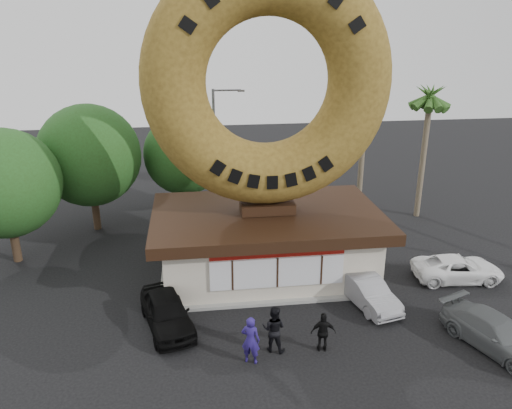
{
  "coord_description": "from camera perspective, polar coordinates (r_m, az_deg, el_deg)",
  "views": [
    {
      "loc": [
        -3.53,
        -16.5,
        11.99
      ],
      "look_at": [
        -0.82,
        4.0,
        4.42
      ],
      "focal_mm": 35.0,
      "sensor_mm": 36.0,
      "label": 1
    }
  ],
  "objects": [
    {
      "name": "car_black",
      "position": [
        21.45,
        -10.17,
        -11.96
      ],
      "size": [
        2.73,
        4.52,
        1.44
      ],
      "primitive_type": "imported",
      "rotation": [
        0.0,
        0.0,
        0.26
      ],
      "color": "black",
      "rests_on": "ground"
    },
    {
      "name": "tree_mid",
      "position": [
        32.49,
        -8.19,
        5.69
      ],
      "size": [
        5.2,
        5.2,
        6.63
      ],
      "color": "#473321",
      "rests_on": "ground"
    },
    {
      "name": "donut_shop",
      "position": [
        24.95,
        1.26,
        -4.1
      ],
      "size": [
        11.2,
        7.2,
        3.8
      ],
      "color": "beige",
      "rests_on": "ground"
    },
    {
      "name": "car_white",
      "position": [
        26.66,
        22.05,
        -6.78
      ],
      "size": [
        4.49,
        2.35,
        1.21
      ],
      "primitive_type": "imported",
      "rotation": [
        0.0,
        0.0,
        1.49
      ],
      "color": "white",
      "rests_on": "ground"
    },
    {
      "name": "palm_far",
      "position": [
        32.75,
        19.25,
        11.09
      ],
      "size": [
        2.6,
        2.6,
        8.75
      ],
      "color": "#726651",
      "rests_on": "ground"
    },
    {
      "name": "person_right",
      "position": [
        19.9,
        7.7,
        -14.26
      ],
      "size": [
        1.0,
        0.52,
        1.64
      ],
      "primitive_type": "imported",
      "rotation": [
        0.0,
        0.0,
        3.02
      ],
      "color": "black",
      "rests_on": "ground"
    },
    {
      "name": "ground",
      "position": [
        20.7,
        3.83,
        -15.35
      ],
      "size": [
        90.0,
        90.0,
        0.0
      ],
      "primitive_type": "plane",
      "color": "black",
      "rests_on": "ground"
    },
    {
      "name": "person_center",
      "position": [
        19.69,
        2.04,
        -14.02
      ],
      "size": [
        1.13,
        1.02,
        1.9
      ],
      "primitive_type": "imported",
      "rotation": [
        0.0,
        0.0,
        2.75
      ],
      "color": "black",
      "rests_on": "ground"
    },
    {
      "name": "car_grey",
      "position": [
        22.03,
        25.74,
        -13.12
      ],
      "size": [
        3.34,
        4.85,
        1.3
      ],
      "primitive_type": "imported",
      "rotation": [
        0.0,
        0.0,
        0.37
      ],
      "color": "slate",
      "rests_on": "ground"
    },
    {
      "name": "palm_near",
      "position": [
        32.63,
        12.6,
        13.34
      ],
      "size": [
        2.6,
        2.6,
        9.75
      ],
      "color": "#726651",
      "rests_on": "ground"
    },
    {
      "name": "car_silver",
      "position": [
        23.27,
        12.55,
        -9.62
      ],
      "size": [
        2.25,
        4.12,
        1.29
      ],
      "primitive_type": "imported",
      "rotation": [
        0.0,
        0.0,
        0.24
      ],
      "color": "gray",
      "rests_on": "ground"
    },
    {
      "name": "person_left",
      "position": [
        19.07,
        -0.62,
        -15.23
      ],
      "size": [
        0.82,
        0.69,
        1.93
      ],
      "primitive_type": "imported",
      "rotation": [
        0.0,
        0.0,
        2.77
      ],
      "color": "navy",
      "rests_on": "ground"
    },
    {
      "name": "giant_donut",
      "position": [
        22.91,
        1.4,
        13.77
      ],
      "size": [
        11.34,
        2.89,
        11.34
      ],
      "primitive_type": "torus",
      "rotation": [
        1.57,
        0.0,
        0.0
      ],
      "color": "olive",
      "rests_on": "donut_shop"
    },
    {
      "name": "tree_far",
      "position": [
        28.26,
        -26.81,
        2.16
      ],
      "size": [
        5.6,
        5.6,
        7.14
      ],
      "color": "#473321",
      "rests_on": "ground"
    },
    {
      "name": "street_lamp",
      "position": [
        33.4,
        -4.52,
        7.04
      ],
      "size": [
        2.11,
        0.2,
        8.0
      ],
      "color": "#59595E",
      "rests_on": "ground"
    },
    {
      "name": "tree_west",
      "position": [
        30.98,
        -18.51,
        5.33
      ],
      "size": [
        6.0,
        6.0,
        7.65
      ],
      "color": "#473321",
      "rests_on": "ground"
    }
  ]
}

